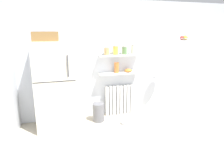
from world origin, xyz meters
TOP-DOWN VIEW (x-y plane):
  - ground_plane at (0.00, 0.50)m, footprint 7.04×7.04m
  - back_wall at (0.00, 2.05)m, footprint 7.04×0.10m
  - refrigerator at (-1.44, 1.69)m, footprint 0.76×0.66m
  - radiator at (-0.04, 1.92)m, footprint 0.66×0.12m
  - wall_shelf_lower at (-0.04, 1.89)m, footprint 0.96×0.22m
  - wall_shelf_upper at (-0.04, 1.89)m, footprint 0.96×0.22m
  - storage_jar_0 at (-0.34, 1.89)m, footprint 0.11×0.11m
  - storage_jar_1 at (-0.14, 1.89)m, footprint 0.11×0.11m
  - storage_jar_2 at (0.07, 1.89)m, footprint 0.11×0.11m
  - storage_jar_3 at (0.27, 1.89)m, footprint 0.08×0.08m
  - vase at (-0.11, 1.89)m, footprint 0.11×0.11m
  - shelf_bowl at (0.17, 1.89)m, footprint 0.17×0.17m
  - trash_bin at (-0.58, 1.69)m, footprint 0.25×0.25m
  - pet_food_bowl at (-0.05, 1.40)m, footprint 0.21×0.21m
  - hanging_fruit_basket at (1.23, 1.44)m, footprint 0.32×0.32m

SIDE VIEW (x-z plane):
  - ground_plane at x=0.00m, z-range 0.00..0.00m
  - pet_food_bowl at x=-0.05m, z-range 0.00..0.05m
  - trash_bin at x=-0.58m, z-range 0.00..0.40m
  - radiator at x=-0.04m, z-range 0.00..0.69m
  - refrigerator at x=-1.44m, z-range -0.05..1.87m
  - wall_shelf_lower at x=-0.04m, z-range 0.99..1.01m
  - shelf_bowl at x=0.17m, z-range 1.01..1.09m
  - vase at x=-0.11m, z-range 1.01..1.25m
  - back_wall at x=0.00m, z-range 0.00..2.60m
  - wall_shelf_upper at x=-0.04m, z-range 1.40..1.42m
  - storage_jar_0 at x=-0.34m, z-range 1.42..1.59m
  - storage_jar_2 at x=0.07m, z-range 1.42..1.60m
  - storage_jar_1 at x=-0.14m, z-range 1.42..1.62m
  - storage_jar_3 at x=0.27m, z-range 1.42..1.63m
  - hanging_fruit_basket at x=1.23m, z-range 1.73..1.83m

